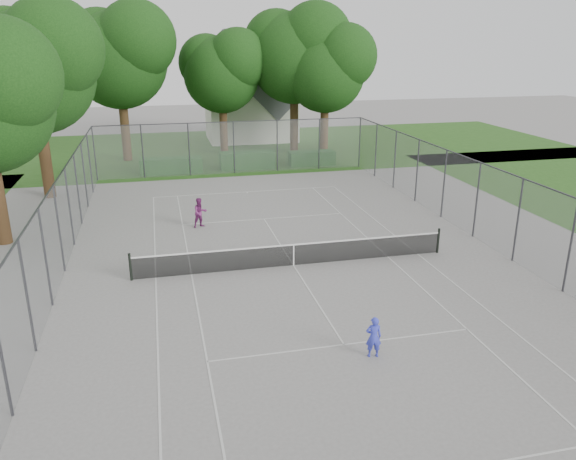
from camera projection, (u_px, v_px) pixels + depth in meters
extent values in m
plane|color=slate|center=(294.00, 266.00, 22.83)|extent=(120.00, 120.00, 0.00)
cube|color=#214A15|center=(220.00, 149.00, 46.77)|extent=(60.00, 20.00, 0.00)
cube|color=beige|center=(247.00, 192.00, 33.77)|extent=(10.97, 0.06, 0.01)
cube|color=beige|center=(156.00, 278.00, 21.64)|extent=(0.06, 23.77, 0.01)
cube|color=beige|center=(418.00, 254.00, 24.01)|extent=(0.06, 23.77, 0.01)
cube|color=beige|center=(192.00, 275.00, 21.93)|extent=(0.06, 23.77, 0.01)
cube|color=beige|center=(388.00, 257.00, 23.71)|extent=(0.06, 23.77, 0.01)
cube|color=beige|center=(344.00, 345.00, 16.93)|extent=(8.23, 0.06, 0.01)
cube|color=beige|center=(264.00, 219.00, 28.72)|extent=(8.23, 0.06, 0.01)
cube|color=beige|center=(294.00, 265.00, 22.82)|extent=(0.06, 12.80, 0.01)
cube|color=beige|center=(247.00, 192.00, 33.63)|extent=(0.06, 0.30, 0.01)
cylinder|color=black|center=(130.00, 267.00, 21.27)|extent=(0.10, 0.10, 1.10)
cylinder|color=black|center=(438.00, 241.00, 24.03)|extent=(0.10, 0.10, 1.10)
cube|color=black|center=(294.00, 255.00, 22.68)|extent=(12.67, 0.01, 0.86)
cube|color=silver|center=(294.00, 245.00, 22.53)|extent=(12.77, 0.03, 0.06)
cube|color=silver|center=(294.00, 256.00, 22.68)|extent=(0.05, 0.02, 0.88)
cylinder|color=#38383D|center=(95.00, 154.00, 35.97)|extent=(0.08, 0.08, 3.50)
cylinder|color=#38383D|center=(360.00, 142.00, 39.86)|extent=(0.08, 0.08, 3.50)
cube|color=slate|center=(234.00, 148.00, 37.91)|extent=(18.00, 0.02, 3.50)
cube|color=slate|center=(53.00, 243.00, 20.31)|extent=(0.02, 34.00, 3.50)
cube|color=slate|center=(496.00, 210.00, 24.21)|extent=(0.02, 34.00, 3.50)
cube|color=#38383D|center=(233.00, 122.00, 37.35)|extent=(18.00, 0.05, 0.05)
cube|color=#38383D|center=(46.00, 196.00, 19.74)|extent=(0.05, 34.00, 0.05)
cube|color=#38383D|center=(501.00, 170.00, 23.64)|extent=(0.05, 34.00, 0.05)
cylinder|color=#3A2515|center=(125.00, 128.00, 41.80)|extent=(0.66, 0.66, 4.85)
sphere|color=black|center=(119.00, 60.00, 40.23)|extent=(6.90, 6.90, 6.90)
sphere|color=black|center=(137.00, 40.00, 39.12)|extent=(5.52, 5.52, 5.52)
sphere|color=black|center=(100.00, 45.00, 40.42)|extent=(5.18, 5.18, 5.18)
cylinder|color=#3A2515|center=(224.00, 128.00, 44.36)|extent=(0.62, 0.62, 4.08)
sphere|color=black|center=(222.00, 75.00, 43.05)|extent=(5.80, 5.80, 5.80)
sphere|color=black|center=(238.00, 59.00, 42.12)|extent=(4.64, 4.64, 4.64)
sphere|color=black|center=(207.00, 63.00, 43.21)|extent=(4.35, 4.35, 4.35)
cylinder|color=#3A2515|center=(294.00, 122.00, 44.82)|extent=(0.66, 0.66, 4.88)
sphere|color=black|center=(294.00, 58.00, 43.24)|extent=(6.94, 6.94, 6.94)
sphere|color=black|center=(316.00, 39.00, 42.13)|extent=(5.56, 5.56, 5.56)
sphere|color=black|center=(277.00, 44.00, 43.44)|extent=(5.21, 5.21, 5.21)
cylinder|color=#3A2515|center=(324.00, 129.00, 43.63)|extent=(0.63, 0.63, 4.22)
sphere|color=black|center=(325.00, 73.00, 42.27)|extent=(6.00, 6.00, 6.00)
sphere|color=black|center=(345.00, 56.00, 41.31)|extent=(4.80, 4.80, 4.80)
sphere|color=black|center=(309.00, 60.00, 42.44)|extent=(4.50, 4.50, 4.50)
cylinder|color=#3A2515|center=(45.00, 157.00, 31.98)|extent=(0.65, 0.65, 4.65)
sphere|color=black|center=(33.00, 73.00, 30.47)|extent=(6.62, 6.62, 6.62)
sphere|color=black|center=(53.00, 48.00, 29.42)|extent=(5.29, 5.29, 5.29)
sphere|color=black|center=(11.00, 54.00, 30.66)|extent=(4.96, 4.96, 4.96)
sphere|color=black|center=(2.00, 75.00, 22.43)|extent=(4.70, 4.70, 4.70)
cube|color=#1B4E19|center=(171.00, 165.00, 38.42)|extent=(4.18, 1.25, 1.04)
cube|color=#1B4E19|center=(247.00, 160.00, 39.66)|extent=(3.84, 1.10, 1.21)
cube|color=#1B4E19|center=(312.00, 158.00, 40.85)|extent=(3.32, 1.22, 1.00)
cube|color=silver|center=(251.00, 107.00, 50.48)|extent=(7.68, 5.76, 5.76)
cube|color=#4E4E53|center=(250.00, 74.00, 49.54)|extent=(7.61, 5.95, 7.61)
imported|color=#3840D2|center=(374.00, 337.00, 16.12)|extent=(0.50, 0.37, 1.27)
imported|color=#752765|center=(200.00, 213.00, 27.27)|extent=(0.86, 0.77, 1.46)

